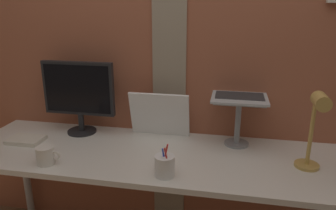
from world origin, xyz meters
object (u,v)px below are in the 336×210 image
at_px(laptop, 240,85).
at_px(desk_lamp, 315,123).
at_px(pen_cup, 165,166).
at_px(coffee_mug, 46,155).
at_px(whiteboard_panel, 160,115).
at_px(monitor, 79,92).

height_order(laptop, desk_lamp, laptop).
bearing_deg(laptop, desk_lamp, -43.47).
height_order(laptop, pen_cup, laptop).
distance_m(desk_lamp, coffee_mug, 1.33).
relative_size(whiteboard_panel, desk_lamp, 0.89).
xyz_separation_m(monitor, laptop, (0.97, 0.07, 0.07)).
distance_m(monitor, pen_cup, 0.79).
distance_m(monitor, desk_lamp, 1.34).
height_order(pen_cup, coffee_mug, pen_cup).
distance_m(laptop, desk_lamp, 0.49).
bearing_deg(coffee_mug, pen_cup, -0.01).
distance_m(whiteboard_panel, pen_cup, 0.49).
bearing_deg(pen_cup, coffee_mug, 179.99).
relative_size(laptop, whiteboard_panel, 0.85).
relative_size(whiteboard_panel, pen_cup, 2.19).
bearing_deg(whiteboard_panel, pen_cup, -74.30).
relative_size(laptop, desk_lamp, 0.76).
xyz_separation_m(pen_cup, coffee_mug, (-0.62, 0.00, -0.01)).
bearing_deg(laptop, monitor, -175.77).
height_order(whiteboard_panel, pen_cup, whiteboard_panel).
bearing_deg(monitor, whiteboard_panel, 4.36).
xyz_separation_m(laptop, desk_lamp, (0.35, -0.33, -0.08)).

